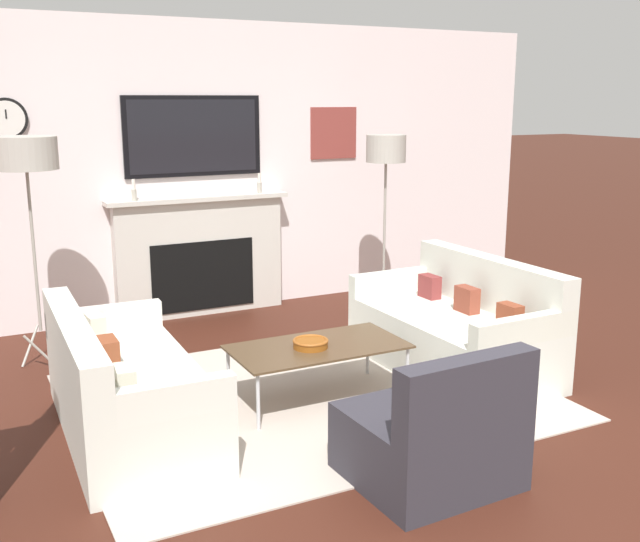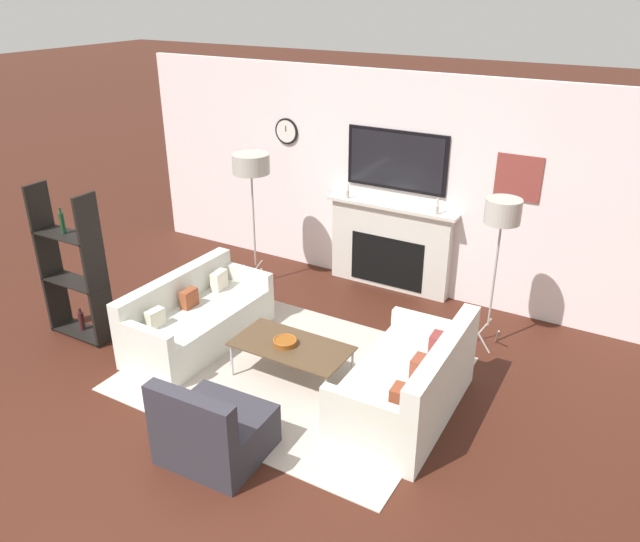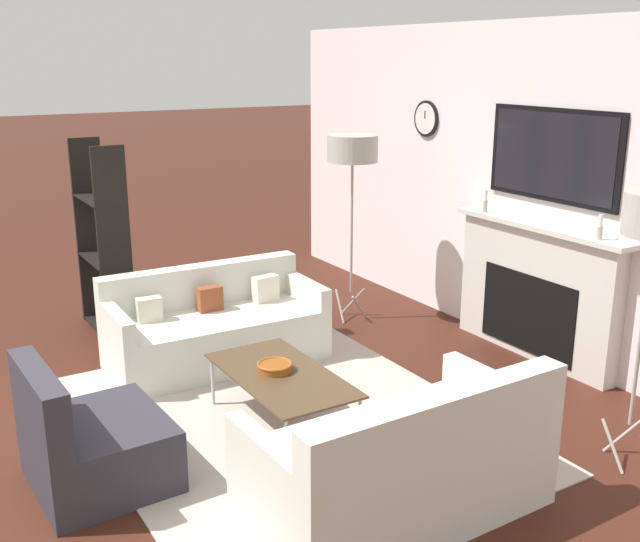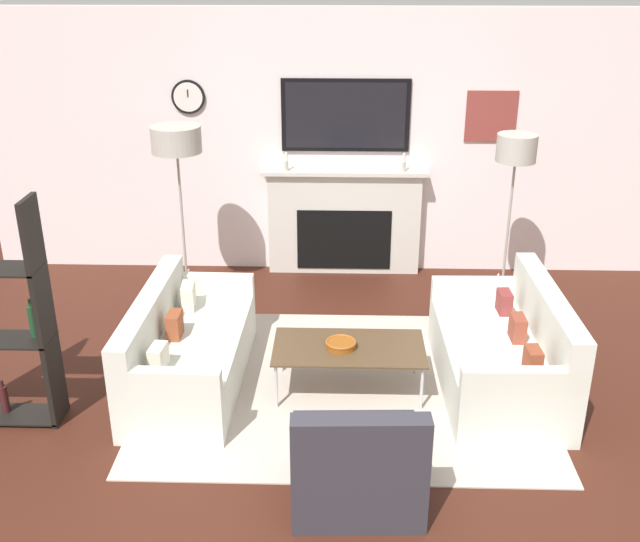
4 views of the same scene
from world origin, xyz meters
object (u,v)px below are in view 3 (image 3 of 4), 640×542
at_px(couch_right, 401,466).
at_px(armchair, 91,444).
at_px(decorative_bowl, 275,366).
at_px(floor_lamp_left, 353,151).
at_px(coffee_table, 281,377).
at_px(couch_left, 214,329).
at_px(shelf_unit, 103,243).

height_order(couch_right, armchair, couch_right).
height_order(decorative_bowl, floor_lamp_left, floor_lamp_left).
distance_m(couch_right, coffee_table, 1.21).
relative_size(couch_left, coffee_table, 1.48).
relative_size(coffee_table, floor_lamp_left, 0.67).
bearing_deg(floor_lamp_left, couch_right, -28.66).
height_order(armchair, coffee_table, armchair).
relative_size(couch_left, shelf_unit, 1.01).
xyz_separation_m(couch_left, shelf_unit, (-1.21, -0.52, 0.53)).
bearing_deg(armchair, decorative_bowl, 94.80).
height_order(floor_lamp_left, shelf_unit, floor_lamp_left).
bearing_deg(couch_left, floor_lamp_left, 100.88).
bearing_deg(coffee_table, shelf_unit, -169.87).
bearing_deg(armchair, couch_left, 134.55).
xyz_separation_m(armchair, coffee_table, (-0.04, 1.27, 0.11)).
bearing_deg(couch_right, decorative_bowl, -175.98).
bearing_deg(couch_left, shelf_unit, -156.71).
distance_m(couch_left, coffee_table, 1.29).
height_order(couch_left, floor_lamp_left, floor_lamp_left).
bearing_deg(floor_lamp_left, coffee_table, -45.41).
bearing_deg(decorative_bowl, armchair, -85.20).
relative_size(couch_right, decorative_bowl, 6.80).
relative_size(couch_left, couch_right, 1.06).
xyz_separation_m(couch_left, decorative_bowl, (1.22, -0.09, 0.14)).
height_order(armchair, floor_lamp_left, floor_lamp_left).
relative_size(couch_right, armchair, 1.95).
height_order(couch_left, couch_right, couch_right).
bearing_deg(couch_left, armchair, -45.45).
distance_m(decorative_bowl, shelf_unit, 2.50).
distance_m(couch_right, floor_lamp_left, 3.43).
bearing_deg(couch_right, armchair, -130.94).
distance_m(decorative_bowl, floor_lamp_left, 2.50).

